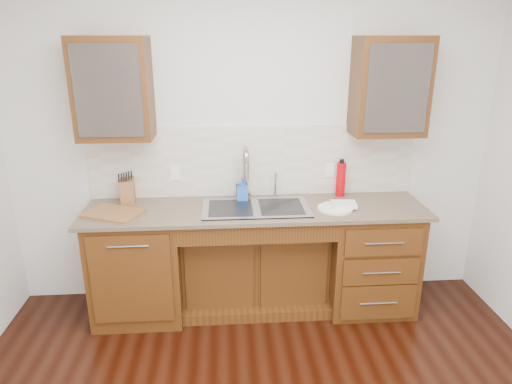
{
  "coord_description": "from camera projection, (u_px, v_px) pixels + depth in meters",
  "views": [
    {
      "loc": [
        -0.24,
        -1.93,
        2.2
      ],
      "look_at": [
        0.0,
        1.4,
        1.05
      ],
      "focal_mm": 32.0,
      "sensor_mm": 36.0,
      "label": 1
    }
  ],
  "objects": [
    {
      "name": "filter_tap",
      "position": [
        275.0,
        184.0,
        3.79
      ],
      "size": [
        0.02,
        0.02,
        0.24
      ],
      "primitive_type": "cylinder",
      "color": "#999993",
      "rests_on": "countertop"
    },
    {
      "name": "base_cabinet_left",
      "position": [
        139.0,
        264.0,
        3.7
      ],
      "size": [
        0.7,
        0.62,
        0.88
      ],
      "primitive_type": "cube",
      "color": "#593014",
      "rests_on": "ground"
    },
    {
      "name": "faucet",
      "position": [
        245.0,
        176.0,
        3.74
      ],
      "size": [
        0.04,
        0.04,
        0.4
      ],
      "primitive_type": "cylinder",
      "color": "#999993",
      "rests_on": "countertop"
    },
    {
      "name": "upper_cabinet_right",
      "position": [
        390.0,
        87.0,
        3.52
      ],
      "size": [
        0.55,
        0.34,
        0.75
      ],
      "primitive_type": "cube",
      "color": "#593014",
      "rests_on": "wall_back"
    },
    {
      "name": "base_cabinet_center",
      "position": [
        255.0,
        265.0,
        3.88
      ],
      "size": [
        1.2,
        0.44,
        0.7
      ],
      "primitive_type": "cube",
      "color": "#593014",
      "rests_on": "ground"
    },
    {
      "name": "wall_back",
      "position": [
        253.0,
        143.0,
        3.81
      ],
      "size": [
        4.0,
        0.1,
        2.7
      ],
      "primitive_type": "cube",
      "color": "silver",
      "rests_on": "ground"
    },
    {
      "name": "soap_bottle",
      "position": [
        243.0,
        189.0,
        3.73
      ],
      "size": [
        0.09,
        0.1,
        0.2
      ],
      "primitive_type": "imported",
      "rotation": [
        0.0,
        0.0,
        -0.07
      ],
      "color": "blue",
      "rests_on": "countertop"
    },
    {
      "name": "cup_right_b",
      "position": [
        395.0,
        94.0,
        3.54
      ],
      "size": [
        0.12,
        0.12,
        0.08
      ],
      "primitive_type": "imported",
      "rotation": [
        0.0,
        0.0,
        -0.42
      ],
      "color": "white",
      "rests_on": "upper_cabinet_right"
    },
    {
      "name": "backsplash",
      "position": [
        253.0,
        161.0,
        3.8
      ],
      "size": [
        2.7,
        0.02,
        0.59
      ],
      "primitive_type": "cube",
      "color": "beige",
      "rests_on": "wall_back"
    },
    {
      "name": "knife_block",
      "position": [
        128.0,
        191.0,
        3.69
      ],
      "size": [
        0.13,
        0.19,
        0.19
      ],
      "primitive_type": "cube",
      "rotation": [
        0.0,
        0.0,
        0.12
      ],
      "color": "brown",
      "rests_on": "countertop"
    },
    {
      "name": "water_bottle",
      "position": [
        341.0,
        179.0,
        3.83
      ],
      "size": [
        0.09,
        0.09,
        0.29
      ],
      "primitive_type": "cylinder",
      "rotation": [
        0.0,
        0.0,
        0.15
      ],
      "color": "#C7000A",
      "rests_on": "countertop"
    },
    {
      "name": "upper_cabinet_left",
      "position": [
        113.0,
        89.0,
        3.38
      ],
      "size": [
        0.55,
        0.34,
        0.75
      ],
      "primitive_type": "cube",
      "color": "#593014",
      "rests_on": "wall_back"
    },
    {
      "name": "cup_left_b",
      "position": [
        134.0,
        95.0,
        3.41
      ],
      "size": [
        0.14,
        0.14,
        0.1
      ],
      "primitive_type": "imported",
      "rotation": [
        0.0,
        0.0,
        -0.4
      ],
      "color": "white",
      "rests_on": "upper_cabinet_left"
    },
    {
      "name": "countertop",
      "position": [
        256.0,
        209.0,
        3.61
      ],
      "size": [
        2.7,
        0.65,
        0.03
      ],
      "primitive_type": "cube",
      "color": "#84705B",
      "rests_on": "base_cabinet_left"
    },
    {
      "name": "sink",
      "position": [
        256.0,
        218.0,
        3.62
      ],
      "size": [
        0.84,
        0.46,
        0.19
      ],
      "primitive_type": "cube",
      "color": "#9E9EA5",
      "rests_on": "countertop"
    },
    {
      "name": "plate",
      "position": [
        335.0,
        208.0,
        3.57
      ],
      "size": [
        0.35,
        0.35,
        0.02
      ],
      "primitive_type": "cylinder",
      "rotation": [
        0.0,
        0.0,
        -0.33
      ],
      "color": "white",
      "rests_on": "countertop"
    },
    {
      "name": "cutting_board",
      "position": [
        113.0,
        213.0,
        3.47
      ],
      "size": [
        0.49,
        0.43,
        0.02
      ],
      "primitive_type": "cube",
      "rotation": [
        0.0,
        0.0,
        -0.41
      ],
      "color": "brown",
      "rests_on": "countertop"
    },
    {
      "name": "outlet_left",
      "position": [
        175.0,
        173.0,
        3.77
      ],
      "size": [
        0.08,
        0.01,
        0.12
      ],
      "primitive_type": "cube",
      "color": "white",
      "rests_on": "backsplash"
    },
    {
      "name": "base_cabinet_right",
      "position": [
        368.0,
        256.0,
        3.83
      ],
      "size": [
        0.7,
        0.62,
        0.88
      ],
      "primitive_type": "cube",
      "color": "#593014",
      "rests_on": "ground"
    },
    {
      "name": "cup_left_a",
      "position": [
        106.0,
        97.0,
        3.39
      ],
      "size": [
        0.14,
        0.14,
        0.09
      ],
      "primitive_type": "imported",
      "rotation": [
        0.0,
        0.0,
        -0.41
      ],
      "color": "white",
      "rests_on": "upper_cabinet_left"
    },
    {
      "name": "cup_right_a",
      "position": [
        378.0,
        93.0,
        3.53
      ],
      "size": [
        0.14,
        0.14,
        0.1
      ],
      "primitive_type": "imported",
      "rotation": [
        0.0,
        0.0,
        -0.15
      ],
      "color": "white",
      "rests_on": "upper_cabinet_right"
    },
    {
      "name": "outlet_right",
      "position": [
        330.0,
        170.0,
        3.86
      ],
      "size": [
        0.08,
        0.01,
        0.12
      ],
      "primitive_type": "cube",
      "color": "white",
      "rests_on": "backsplash"
    },
    {
      "name": "dish_towel",
      "position": [
        344.0,
        204.0,
        3.59
      ],
      "size": [
        0.21,
        0.16,
        0.03
      ],
      "primitive_type": "cube",
      "rotation": [
        0.0,
        0.0,
        -0.1
      ],
      "color": "white",
      "rests_on": "plate"
    }
  ]
}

